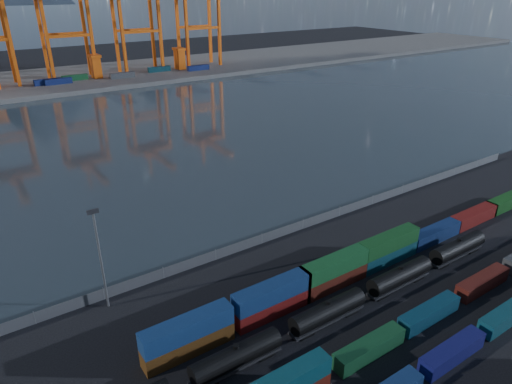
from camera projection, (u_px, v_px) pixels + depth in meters
ground at (373, 327)px, 65.56m from camera, size 700.00×700.00×0.00m
harbor_water at (124, 138)px, 144.54m from camera, size 700.00×700.00×0.00m
far_quay at (51, 81)px, 223.11m from camera, size 700.00×70.00×2.00m
container_row_south at (440, 359)px, 57.96m from camera, size 139.52×2.27×4.84m
container_row_mid at (461, 293)px, 70.14m from camera, size 139.71×2.31×4.93m
container_row_north at (288, 295)px, 68.76m from camera, size 142.08×2.60×5.54m
tanker_string at (236, 357)px, 57.73m from camera, size 105.96×2.78×3.99m
waterfront_fence at (262, 239)px, 86.20m from camera, size 160.12×0.12×2.20m
yard_light_mast at (100, 255)px, 65.98m from camera, size 1.60×0.40×16.60m
gantry_cranes at (21, 5)px, 199.68m from camera, size 197.60×43.39×58.76m
quay_containers at (31, 84)px, 205.63m from camera, size 172.58×10.99×2.60m
straddle_carriers at (47, 70)px, 211.46m from camera, size 140.00×7.00×11.10m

